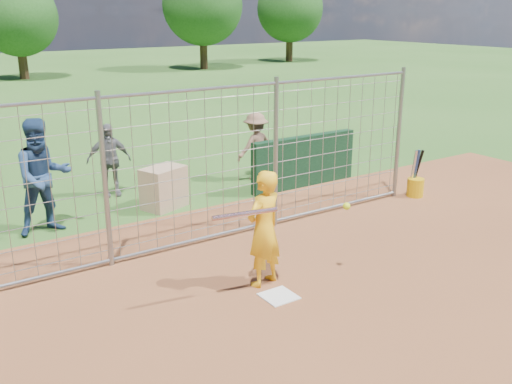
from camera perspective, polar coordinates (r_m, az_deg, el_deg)
ground at (r=7.86m, az=1.43°, el=-9.88°), size 100.00×100.00×0.00m
home_plate at (r=7.71m, az=2.29°, el=-10.38°), size 0.43×0.43×0.02m
dugout_wall at (r=12.28m, az=4.83°, el=3.09°), size 2.60×0.20×1.10m
batter at (r=7.72m, az=0.80°, el=-3.71°), size 0.68×0.53×1.64m
bystander_a at (r=10.17m, az=-20.50°, el=1.44°), size 0.98×0.78×1.97m
bystander_b at (r=11.91m, az=-14.51°, el=3.11°), size 0.93×0.51×1.50m
bystander_c at (r=12.71m, az=-0.02°, el=4.58°), size 1.03×0.67×1.50m
equipment_bin at (r=11.05m, az=-9.20°, el=0.43°), size 0.94×0.80×0.80m
equipment_in_play at (r=7.25m, az=1.58°, el=-1.98°), size 2.07×0.27×0.26m
bucket_with_bats at (r=12.06m, az=15.64°, el=0.70°), size 0.34×0.34×0.98m
backstop_fence at (r=9.00m, az=-5.83°, el=2.28°), size 9.08×0.08×2.60m
tree_line at (r=34.57m, az=-22.68°, el=16.56°), size 44.66×6.72×6.48m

